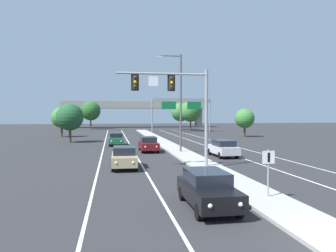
{
  "coord_description": "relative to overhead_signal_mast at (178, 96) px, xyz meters",
  "views": [
    {
      "loc": [
        -6.99,
        -8.66,
        4.03
      ],
      "look_at": [
        -3.2,
        13.95,
        3.2
      ],
      "focal_mm": 35.8,
      "sensor_mm": 36.0,
      "label": 1
    }
  ],
  "objects": [
    {
      "name": "car_oncoming_tan",
      "position": [
        -3.95,
        0.86,
        -4.49
      ],
      "size": [
        1.89,
        4.5,
        1.58
      ],
      "color": "tan",
      "rests_on": "ground"
    },
    {
      "name": "tree_far_left_c",
      "position": [
        -10.65,
        24.42,
        -1.73
      ],
      "size": [
        3.79,
        3.79,
        5.48
      ],
      "color": "#4C3823",
      "rests_on": "ground"
    },
    {
      "name": "overpass_bridge",
      "position": [
        2.17,
        75.43,
        0.47
      ],
      "size": [
        42.4,
        6.4,
        7.65
      ],
      "color": "gray",
      "rests_on": "ground"
    },
    {
      "name": "tree_far_right_c",
      "position": [
        18.11,
        31.35,
        -2.08
      ],
      "size": [
        3.42,
        3.42,
        4.95
      ],
      "color": "#4C3823",
      "rests_on": "ground"
    },
    {
      "name": "car_receding_silver",
      "position": [
        5.49,
        5.97,
        -4.49
      ],
      "size": [
        1.91,
        4.5,
        1.58
      ],
      "color": "#B7B7BC",
      "rests_on": "ground"
    },
    {
      "name": "car_oncoming_black",
      "position": [
        -0.8,
        -10.41,
        -4.49
      ],
      "size": [
        1.84,
        4.48,
        1.58
      ],
      "color": "black",
      "rests_on": "ground"
    },
    {
      "name": "median_island",
      "position": [
        2.17,
        2.51,
        -5.23
      ],
      "size": [
        2.4,
        110.0,
        0.15
      ],
      "primitive_type": "cube",
      "color": "#9E9B93",
      "rests_on": "ground"
    },
    {
      "name": "median_sign_post",
      "position": [
        2.4,
        -9.55,
        -3.72
      ],
      "size": [
        0.6,
        0.1,
        2.2
      ],
      "color": "gray",
      "rests_on": "median_island"
    },
    {
      "name": "tree_far_right_b",
      "position": [
        13.4,
        52.47,
        -0.73
      ],
      "size": [
        4.85,
        4.85,
        7.02
      ],
      "color": "#4C3823",
      "rests_on": "ground"
    },
    {
      "name": "highway_sign_gantry",
      "position": [
        10.37,
        48.46,
        0.85
      ],
      "size": [
        13.28,
        0.42,
        7.5
      ],
      "color": "gray",
      "rests_on": "ground"
    },
    {
      "name": "edge_stripe_right",
      "position": [
        10.17,
        9.51,
        -5.3
      ],
      "size": [
        0.14,
        100.0,
        0.01
      ],
      "primitive_type": "cube",
      "color": "silver",
      "rests_on": "ground"
    },
    {
      "name": "tree_far_left_b",
      "position": [
        -10.33,
        65.92,
        -0.46
      ],
      "size": [
        5.13,
        5.13,
        7.42
      ],
      "color": "#4C3823",
      "rests_on": "ground"
    },
    {
      "name": "street_lamp_median",
      "position": [
        1.95,
        9.65,
        0.48
      ],
      "size": [
        2.58,
        0.28,
        10.0
      ],
      "color": "#4C4C51",
      "rests_on": "median_island"
    },
    {
      "name": "lane_stripe_oncoming_center",
      "position": [
        -2.53,
        9.51,
        -5.3
      ],
      "size": [
        0.14,
        100.0,
        0.01
      ],
      "primitive_type": "cube",
      "color": "silver",
      "rests_on": "ground"
    },
    {
      "name": "edge_stripe_left",
      "position": [
        -5.83,
        9.51,
        -5.3
      ],
      "size": [
        0.14,
        100.0,
        0.01
      ],
      "primitive_type": "cube",
      "color": "silver",
      "rests_on": "ground"
    },
    {
      "name": "overhead_signal_mast",
      "position": [
        0.0,
        0.0,
        0.0
      ],
      "size": [
        6.75,
        0.44,
        7.2
      ],
      "color": "gray",
      "rests_on": "median_island"
    },
    {
      "name": "tree_far_right_a",
      "position": [
        12.5,
        59.65,
        -0.83
      ],
      "size": [
        4.74,
        4.74,
        6.86
      ],
      "color": "#4C3823",
      "rests_on": "ground"
    },
    {
      "name": "car_oncoming_green",
      "position": [
        -4.31,
        19.13,
        -4.49
      ],
      "size": [
        1.84,
        4.48,
        1.58
      ],
      "color": "#195633",
      "rests_on": "ground"
    },
    {
      "name": "car_oncoming_darkred",
      "position": [
        -0.98,
        11.38,
        -4.49
      ],
      "size": [
        1.85,
        4.48,
        1.58
      ],
      "color": "#5B0F14",
      "rests_on": "ground"
    },
    {
      "name": "lane_stripe_receding_center",
      "position": [
        6.87,
        9.51,
        -5.3
      ],
      "size": [
        0.14,
        100.0,
        0.01
      ],
      "primitive_type": "cube",
      "color": "silver",
      "rests_on": "ground"
    },
    {
      "name": "tree_far_left_a",
      "position": [
        -13.45,
        36.2,
        -1.93
      ],
      "size": [
        3.58,
        3.58,
        5.18
      ],
      "color": "#4C3823",
      "rests_on": "ground"
    }
  ]
}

